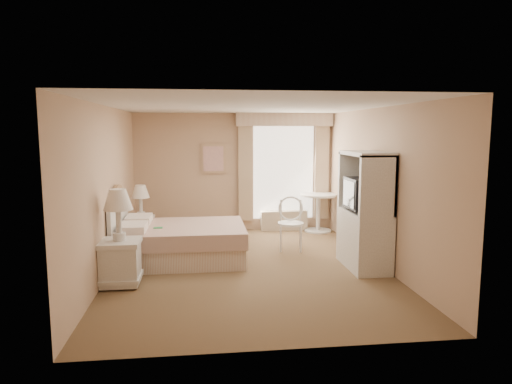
{
  "coord_description": "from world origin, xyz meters",
  "views": [
    {
      "loc": [
        -0.71,
        -6.92,
        2.14
      ],
      "look_at": [
        0.16,
        0.3,
        1.16
      ],
      "focal_mm": 32.0,
      "sensor_mm": 36.0,
      "label": 1
    }
  ],
  "objects": [
    {
      "name": "framed_art",
      "position": [
        -0.45,
        2.71,
        1.55
      ],
      "size": [
        0.52,
        0.04,
        0.62
      ],
      "color": "tan",
      "rests_on": "room"
    },
    {
      "name": "nightstand_near",
      "position": [
        -1.84,
        -0.62,
        0.5
      ],
      "size": [
        0.55,
        0.55,
        1.33
      ],
      "color": "white",
      "rests_on": "room"
    },
    {
      "name": "armoire",
      "position": [
        1.81,
        -0.2,
        0.75
      ],
      "size": [
        0.55,
        1.09,
        1.82
      ],
      "color": "white",
      "rests_on": "room"
    },
    {
      "name": "window",
      "position": [
        1.05,
        2.65,
        1.34
      ],
      "size": [
        2.05,
        0.22,
        2.51
      ],
      "color": "white",
      "rests_on": "room"
    },
    {
      "name": "room",
      "position": [
        0.0,
        0.0,
        1.25
      ],
      "size": [
        4.21,
        5.51,
        2.51
      ],
      "color": "brown",
      "rests_on": "ground"
    },
    {
      "name": "nightstand_far",
      "position": [
        -1.84,
        1.67,
        0.42
      ],
      "size": [
        0.46,
        0.46,
        1.12
      ],
      "color": "white",
      "rests_on": "room"
    },
    {
      "name": "round_table",
      "position": [
        1.75,
        2.4,
        0.54
      ],
      "size": [
        0.77,
        0.77,
        0.81
      ],
      "color": "silver",
      "rests_on": "room"
    },
    {
      "name": "bed",
      "position": [
        -1.13,
        0.53,
        0.33
      ],
      "size": [
        2.07,
        1.55,
        1.37
      ],
      "color": "tan",
      "rests_on": "room"
    },
    {
      "name": "cafe_chair",
      "position": [
        0.88,
        1.03,
        0.55
      ],
      "size": [
        0.53,
        0.53,
        0.96
      ],
      "rotation": [
        0.0,
        0.0,
        -0.18
      ],
      "color": "silver",
      "rests_on": "room"
    }
  ]
}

